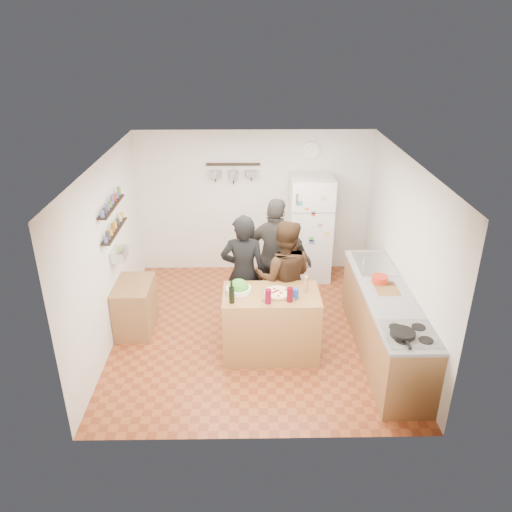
{
  "coord_description": "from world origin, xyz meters",
  "views": [
    {
      "loc": [
        -0.1,
        -6.15,
        4.04
      ],
      "look_at": [
        0.0,
        0.1,
        1.15
      ],
      "focal_mm": 35.0,
      "sensor_mm": 36.0,
      "label": 1
    }
  ],
  "objects_px": {
    "salad_bowl": "(239,290)",
    "red_bowl": "(380,279)",
    "person_left": "(244,274)",
    "wall_clock": "(311,151)",
    "wine_bottle": "(232,295)",
    "person_center": "(284,278)",
    "pepper_mill": "(306,285)",
    "person_back": "(276,258)",
    "side_table": "(135,307)",
    "fridge": "(310,228)",
    "counter_run": "(385,324)",
    "skillet": "(403,333)",
    "prep_island": "(271,324)",
    "salt_canister": "(295,293)"
  },
  "relations": [
    {
      "from": "wine_bottle",
      "to": "wall_clock",
      "type": "xyz_separation_m",
      "value": [
        1.26,
        2.84,
        1.13
      ]
    },
    {
      "from": "salad_bowl",
      "to": "red_bowl",
      "type": "height_order",
      "value": "red_bowl"
    },
    {
      "from": "salad_bowl",
      "to": "fridge",
      "type": "xyz_separation_m",
      "value": [
        1.18,
        2.24,
        -0.04
      ]
    },
    {
      "from": "salad_bowl",
      "to": "skillet",
      "type": "height_order",
      "value": "same"
    },
    {
      "from": "prep_island",
      "to": "red_bowl",
      "type": "distance_m",
      "value": 1.57
    },
    {
      "from": "skillet",
      "to": "person_left",
      "type": "bearing_deg",
      "value": 137.61
    },
    {
      "from": "salad_bowl",
      "to": "wall_clock",
      "type": "xyz_separation_m",
      "value": [
        1.18,
        2.57,
        1.21
      ]
    },
    {
      "from": "wall_clock",
      "to": "side_table",
      "type": "relative_size",
      "value": 0.37
    },
    {
      "from": "fridge",
      "to": "wall_clock",
      "type": "xyz_separation_m",
      "value": [
        0.0,
        0.33,
        1.25
      ]
    },
    {
      "from": "person_left",
      "to": "wall_clock",
      "type": "height_order",
      "value": "wall_clock"
    },
    {
      "from": "prep_island",
      "to": "person_center",
      "type": "distance_m",
      "value": 0.7
    },
    {
      "from": "pepper_mill",
      "to": "salt_canister",
      "type": "height_order",
      "value": "pepper_mill"
    },
    {
      "from": "salad_bowl",
      "to": "salt_canister",
      "type": "distance_m",
      "value": 0.74
    },
    {
      "from": "salt_canister",
      "to": "person_left",
      "type": "distance_m",
      "value": 1.0
    },
    {
      "from": "person_center",
      "to": "person_back",
      "type": "relative_size",
      "value": 0.93
    },
    {
      "from": "prep_island",
      "to": "salt_canister",
      "type": "distance_m",
      "value": 0.61
    },
    {
      "from": "prep_island",
      "to": "person_center",
      "type": "height_order",
      "value": "person_center"
    },
    {
      "from": "prep_island",
      "to": "red_bowl",
      "type": "xyz_separation_m",
      "value": [
        1.46,
        0.27,
        0.51
      ]
    },
    {
      "from": "wine_bottle",
      "to": "person_left",
      "type": "relative_size",
      "value": 0.12
    },
    {
      "from": "person_left",
      "to": "counter_run",
      "type": "height_order",
      "value": "person_left"
    },
    {
      "from": "wine_bottle",
      "to": "person_center",
      "type": "bearing_deg",
      "value": 47.38
    },
    {
      "from": "salt_canister",
      "to": "side_table",
      "type": "distance_m",
      "value": 2.43
    },
    {
      "from": "salad_bowl",
      "to": "counter_run",
      "type": "distance_m",
      "value": 2.0
    },
    {
      "from": "salad_bowl",
      "to": "wine_bottle",
      "type": "bearing_deg",
      "value": -106.5
    },
    {
      "from": "pepper_mill",
      "to": "counter_run",
      "type": "height_order",
      "value": "pepper_mill"
    },
    {
      "from": "salad_bowl",
      "to": "pepper_mill",
      "type": "xyz_separation_m",
      "value": [
        0.87,
        -0.0,
        0.06
      ]
    },
    {
      "from": "salt_canister",
      "to": "wall_clock",
      "type": "distance_m",
      "value": 3.01
    },
    {
      "from": "prep_island",
      "to": "side_table",
      "type": "height_order",
      "value": "prep_island"
    },
    {
      "from": "person_back",
      "to": "fridge",
      "type": "bearing_deg",
      "value": -93.68
    },
    {
      "from": "skillet",
      "to": "red_bowl",
      "type": "bearing_deg",
      "value": 87.74
    },
    {
      "from": "person_left",
      "to": "fridge",
      "type": "xyz_separation_m",
      "value": [
        1.12,
        1.66,
        0.02
      ]
    },
    {
      "from": "wine_bottle",
      "to": "wall_clock",
      "type": "height_order",
      "value": "wall_clock"
    },
    {
      "from": "prep_island",
      "to": "person_left",
      "type": "relative_size",
      "value": 0.71
    },
    {
      "from": "person_left",
      "to": "red_bowl",
      "type": "distance_m",
      "value": 1.86
    },
    {
      "from": "pepper_mill",
      "to": "person_left",
      "type": "relative_size",
      "value": 0.1
    },
    {
      "from": "person_center",
      "to": "prep_island",
      "type": "bearing_deg",
      "value": 73.6
    },
    {
      "from": "pepper_mill",
      "to": "salt_canister",
      "type": "bearing_deg",
      "value": -131.42
    },
    {
      "from": "pepper_mill",
      "to": "red_bowl",
      "type": "height_order",
      "value": "pepper_mill"
    },
    {
      "from": "person_left",
      "to": "side_table",
      "type": "xyz_separation_m",
      "value": [
        -1.57,
        -0.0,
        -0.51
      ]
    },
    {
      "from": "skillet",
      "to": "red_bowl",
      "type": "distance_m",
      "value": 1.27
    },
    {
      "from": "salad_bowl",
      "to": "wall_clock",
      "type": "relative_size",
      "value": 1.07
    },
    {
      "from": "pepper_mill",
      "to": "skillet",
      "type": "relative_size",
      "value": 0.66
    },
    {
      "from": "person_back",
      "to": "wall_clock",
      "type": "bearing_deg",
      "value": -88.52
    },
    {
      "from": "person_back",
      "to": "wall_clock",
      "type": "height_order",
      "value": "wall_clock"
    },
    {
      "from": "salad_bowl",
      "to": "person_center",
      "type": "relative_size",
      "value": 0.19
    },
    {
      "from": "person_left",
      "to": "wall_clock",
      "type": "bearing_deg",
      "value": -115.57
    },
    {
      "from": "salad_bowl",
      "to": "salt_canister",
      "type": "xyz_separation_m",
      "value": [
        0.72,
        -0.17,
        0.03
      ]
    },
    {
      "from": "salad_bowl",
      "to": "fridge",
      "type": "height_order",
      "value": "fridge"
    },
    {
      "from": "prep_island",
      "to": "salad_bowl",
      "type": "bearing_deg",
      "value": 173.21
    },
    {
      "from": "fridge",
      "to": "wall_clock",
      "type": "height_order",
      "value": "wall_clock"
    }
  ]
}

